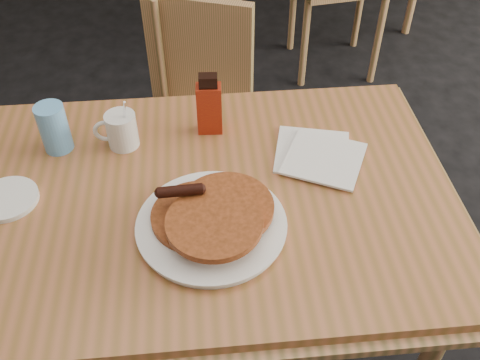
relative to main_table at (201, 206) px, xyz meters
name	(u,v)px	position (x,y,z in m)	size (l,w,h in m)	color
main_table	(201,206)	(0.00, 0.00, 0.00)	(1.19, 0.81, 0.75)	#9F5C38
chair_main_far	(202,101)	(0.02, 0.71, -0.21)	(0.48, 0.49, 0.84)	tan
pancake_plate	(212,220)	(0.02, -0.11, 0.07)	(0.32, 0.32, 0.09)	white
coffee_mug	(121,130)	(-0.18, 0.19, 0.09)	(0.11, 0.07, 0.14)	white
syrup_bottle	(209,106)	(0.03, 0.22, 0.12)	(0.06, 0.04, 0.16)	maroon
napkin_stack	(318,155)	(0.29, 0.10, 0.05)	(0.24, 0.25, 0.01)	silver
blue_tumbler	(54,128)	(-0.34, 0.19, 0.10)	(0.07, 0.07, 0.12)	#60A5E2
side_saucer	(7,199)	(-0.42, 0.01, 0.05)	(0.14, 0.14, 0.01)	white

